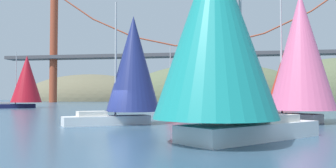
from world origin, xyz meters
name	(u,v)px	position (x,y,z in m)	size (l,w,h in m)	color
ground_plane	(107,126)	(0.00, 0.00, 0.00)	(360.00, 360.00, 0.00)	#385670
headland_left	(90,101)	(-55.00, 135.00, 0.00)	(69.64, 44.00, 25.96)	#6B664C
headland_center	(214,101)	(5.00, 135.00, 0.00)	(89.04, 44.00, 35.23)	#5B6647
suspension_bridge	(197,50)	(0.00, 95.00, 18.29)	(142.71, 6.00, 41.29)	#A34228
sailboat_scarlet_sail	(284,78)	(19.87, 44.38, 5.65)	(7.28, 10.41, 11.28)	#191E4C
sailboat_red_spinnaker	(178,82)	(1.73, 26.08, 4.22)	(8.18, 5.84, 9.40)	#B7B2A8
sailboat_crimson_sail	(26,80)	(-27.40, 34.63, 5.02)	(9.85, 8.84, 10.18)	#191E4C
sailboat_white_mainsail	(218,74)	(7.46, 16.72, 4.63)	(7.45, 8.30, 9.13)	black
sailboat_teal_sail	(217,36)	(7.57, -7.43, 4.74)	(9.16, 9.32, 9.54)	white
sailboat_navy_sail	(132,66)	(1.15, 2.10, 4.30)	(7.43, 6.26, 9.03)	white
sailboat_pink_spinnaker	(299,54)	(13.88, 5.20, 5.40)	(8.93, 7.80, 10.69)	#B7B2A8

